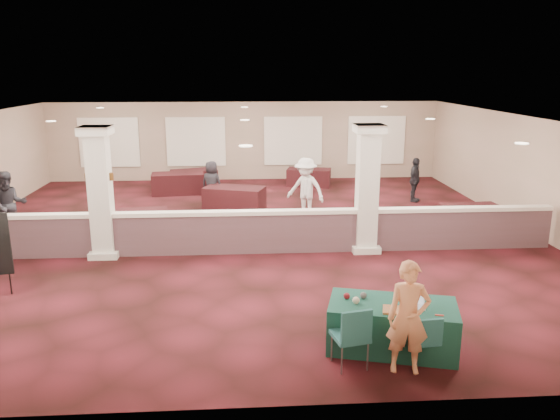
{
  "coord_description": "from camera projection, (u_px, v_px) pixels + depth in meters",
  "views": [
    {
      "loc": [
        -0.03,
        -14.56,
        4.49
      ],
      "look_at": [
        0.8,
        -2.0,
        1.23
      ],
      "focal_mm": 35.0,
      "sensor_mm": 36.0,
      "label": 1
    }
  ],
  "objects": [
    {
      "name": "wall_right",
      "position": [
        531.0,
        175.0,
        15.3
      ],
      "size": [
        0.04,
        16.0,
        3.2
      ],
      "primitive_type": "cube",
      "color": "gray",
      "rests_on": "ground"
    },
    {
      "name": "sconce_right",
      "position": [
        111.0,
        176.0,
        13.03
      ],
      "size": [
        0.12,
        0.12,
        0.18
      ],
      "color": "brown",
      "rests_on": "column_left"
    },
    {
      "name": "partition_wall",
      "position": [
        247.0,
        231.0,
        13.6
      ],
      "size": [
        15.6,
        0.28,
        1.1
      ],
      "color": "brown",
      "rests_on": "ground"
    },
    {
      "name": "far_table_front_right",
      "position": [
        471.0,
        217.0,
        15.81
      ],
      "size": [
        1.73,
        0.98,
        0.67
      ],
      "primitive_type": "cube",
      "rotation": [
        0.0,
        0.0,
        0.09
      ],
      "color": "black",
      "rests_on": "ground"
    },
    {
      "name": "far_table_front_center",
      "position": [
        234.0,
        199.0,
        17.78
      ],
      "size": [
        2.11,
        1.5,
        0.77
      ],
      "primitive_type": "cube",
      "rotation": [
        0.0,
        0.0,
        -0.32
      ],
      "color": "black",
      "rests_on": "ground"
    },
    {
      "name": "far_table_front_left",
      "position": [
        138.0,
        223.0,
        15.2
      ],
      "size": [
        1.78,
        1.11,
        0.67
      ],
      "primitive_type": "cube",
      "rotation": [
        0.0,
        0.0,
        0.18
      ],
      "color": "black",
      "rests_on": "ground"
    },
    {
      "name": "wall_front",
      "position": [
        249.0,
        299.0,
        7.06
      ],
      "size": [
        16.0,
        0.04,
        3.2
      ],
      "primitive_type": "cube",
      "color": "gray",
      "rests_on": "ground"
    },
    {
      "name": "attendee_c",
      "position": [
        415.0,
        180.0,
        18.89
      ],
      "size": [
        0.86,
        0.99,
        1.53
      ],
      "primitive_type": "imported",
      "rotation": [
        0.0,
        0.0,
        0.99
      ],
      "color": "black",
      "rests_on": "ground"
    },
    {
      "name": "woman",
      "position": [
        408.0,
        318.0,
        8.17
      ],
      "size": [
        0.69,
        0.52,
        1.76
      ],
      "primitive_type": "imported",
      "rotation": [
        0.0,
        0.0,
        -0.16
      ],
      "color": "#FFA06E",
      "rests_on": "ground"
    },
    {
      "name": "column_left",
      "position": [
        100.0,
        191.0,
        13.11
      ],
      "size": [
        0.72,
        0.72,
        3.2
      ],
      "color": "silver",
      "rests_on": "ground"
    },
    {
      "name": "conf_chair_side",
      "position": [
        353.0,
        333.0,
        8.28
      ],
      "size": [
        0.61,
        0.61,
        1.03
      ],
      "rotation": [
        0.0,
        0.0,
        0.21
      ],
      "color": "#1A4C4E",
      "rests_on": "ground"
    },
    {
      "name": "far_table_back_center",
      "position": [
        194.0,
        179.0,
        21.25
      ],
      "size": [
        1.89,
        1.32,
        0.69
      ],
      "primitive_type": "cube",
      "rotation": [
        0.0,
        0.0,
        0.3
      ],
      "color": "black",
      "rests_on": "ground"
    },
    {
      "name": "far_table_back_right",
      "position": [
        309.0,
        177.0,
        21.54
      ],
      "size": [
        1.82,
        1.21,
        0.68
      ],
      "primitive_type": "cube",
      "rotation": [
        0.0,
        0.0,
        -0.24
      ],
      "color": "black",
      "rests_on": "ground"
    },
    {
      "name": "column_right",
      "position": [
        367.0,
        188.0,
        13.52
      ],
      "size": [
        0.72,
        0.72,
        3.2
      ],
      "color": "silver",
      "rests_on": "ground"
    },
    {
      "name": "attendee_b",
      "position": [
        306.0,
        189.0,
        16.62
      ],
      "size": [
        1.32,
        1.14,
        1.9
      ],
      "primitive_type": "imported",
      "rotation": [
        0.0,
        0.0,
        -0.59
      ],
      "color": "silver",
      "rests_on": "ground"
    },
    {
      "name": "laptop_screen",
      "position": [
        414.0,
        296.0,
        8.83
      ],
      "size": [
        0.35,
        0.1,
        0.24
      ],
      "primitive_type": "cube",
      "rotation": [
        0.0,
        0.0,
        -0.26
      ],
      "color": "silver",
      "rests_on": "near_table"
    },
    {
      "name": "ceiling",
      "position": [
        245.0,
        119.0,
        14.39
      ],
      "size": [
        16.0,
        16.0,
        0.02
      ],
      "primitive_type": "cube",
      "color": "silver",
      "rests_on": "wall_back"
    },
    {
      "name": "screen_glow",
      "position": [
        414.0,
        297.0,
        8.83
      ],
      "size": [
        0.31,
        0.09,
        0.21
      ],
      "primitive_type": "cube",
      "rotation": [
        0.0,
        0.0,
        -0.26
      ],
      "color": "silver",
      "rests_on": "near_table"
    },
    {
      "name": "scissors",
      "position": [
        439.0,
        315.0,
        8.44
      ],
      "size": [
        0.13,
        0.06,
        0.01
      ],
      "primitive_type": "cube",
      "rotation": [
        0.0,
        0.0,
        -0.26
      ],
      "color": "red",
      "rests_on": "near_table"
    },
    {
      "name": "sconce_left",
      "position": [
        87.0,
        177.0,
        13.0
      ],
      "size": [
        0.12,
        0.12,
        0.18
      ],
      "color": "brown",
      "rests_on": "column_left"
    },
    {
      "name": "yarn_grey",
      "position": [
        363.0,
        295.0,
        9.06
      ],
      "size": [
        0.11,
        0.11,
        0.11
      ],
      "primitive_type": "sphere",
      "color": "#4D4C51",
      "rests_on": "near_table"
    },
    {
      "name": "far_table_back_left",
      "position": [
        178.0,
        183.0,
        20.2
      ],
      "size": [
        1.97,
        1.13,
        0.76
      ],
      "primitive_type": "cube",
      "rotation": [
        0.0,
        0.0,
        0.1
      ],
      "color": "black",
      "rests_on": "ground"
    },
    {
      "name": "yarn_cream",
      "position": [
        356.0,
        300.0,
        8.86
      ],
      "size": [
        0.12,
        0.12,
        0.12
      ],
      "primitive_type": "sphere",
      "color": "beige",
      "rests_on": "near_table"
    },
    {
      "name": "yarn_red",
      "position": [
        347.0,
        296.0,
        9.04
      ],
      "size": [
        0.11,
        0.11,
        0.11
      ],
      "primitive_type": "sphere",
      "color": "maroon",
      "rests_on": "near_table"
    },
    {
      "name": "near_table",
      "position": [
        392.0,
        326.0,
        8.96
      ],
      "size": [
        2.25,
        1.52,
        0.79
      ],
      "primitive_type": "cube",
      "rotation": [
        0.0,
        0.0,
        -0.26
      ],
      "color": "#0F3931",
      "rests_on": "ground"
    },
    {
      "name": "knitting",
      "position": [
        397.0,
        310.0,
        8.59
      ],
      "size": [
        0.5,
        0.42,
        0.03
      ],
      "primitive_type": "cube",
      "rotation": [
        0.0,
        0.0,
        -0.26
      ],
      "color": "orange",
      "rests_on": "near_table"
    },
    {
      "name": "wall_back",
      "position": [
        245.0,
        141.0,
        22.52
      ],
      "size": [
        16.0,
        0.04,
        3.2
      ],
      "primitive_type": "cube",
      "color": "gray",
      "rests_on": "ground"
    },
    {
      "name": "conf_chair_main",
      "position": [
        427.0,
        337.0,
        8.4
      ],
      "size": [
        0.46,
        0.46,
        0.84
      ],
      "rotation": [
        0.0,
        0.0,
        0.1
      ],
      "color": "#1A4C4E",
      "rests_on": "ground"
    },
    {
      "name": "ground",
      "position": [
        247.0,
        235.0,
        15.19
      ],
      "size": [
        16.0,
        16.0,
        0.0
      ],
      "primitive_type": "plane",
      "color": "#4B121A",
      "rests_on": "ground"
    },
    {
      "name": "attendee_a",
      "position": [
        9.0,
        205.0,
        14.74
      ],
      "size": [
        1.01,
        0.8,
        1.85
      ],
      "primitive_type": "imported",
      "rotation": [
        0.0,
        0.0,
        0.4
      ],
      "color": "black",
      "rests_on": "ground"
    },
    {
      "name": "attendee_d",
      "position": [
        212.0,
        183.0,
        18.31
      ],
      "size": [
        0.85,
        0.68,
        1.52
      ],
      "primitive_type": "imported",
      "rotation": [
        0.0,
        0.0,
        2.71
      ],
      "color": "black",
      "rests_on": "ground"
    },
    {
      "name": "laptop_base",
      "position": [
        414.0,
        306.0,
        8.75
      ],
      "size": [
        0.41,
        0.33,
        0.02
      ],
      "primitive_type": "cube",
      "rotation": [
        0.0,
        0.0,
        -0.26
      ],
      "color": "silver",
      "rests_on": "near_table"
    }
  ]
}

